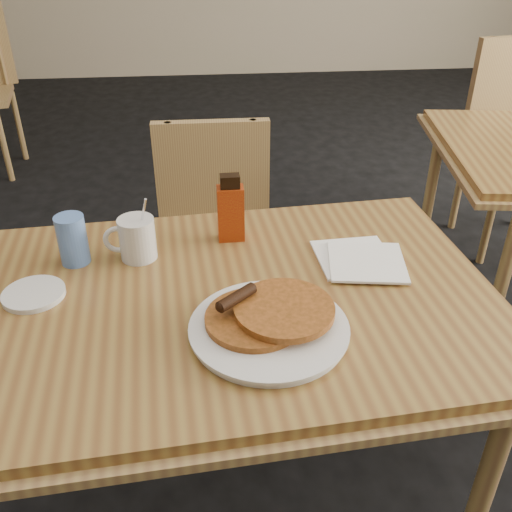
{
  "coord_description": "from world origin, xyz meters",
  "views": [
    {
      "loc": [
        -0.04,
        -0.96,
        1.47
      ],
      "look_at": [
        0.05,
        0.03,
        0.85
      ],
      "focal_mm": 40.0,
      "sensor_mm": 36.0,
      "label": 1
    }
  ],
  "objects_px": {
    "syrup_bottle": "(231,210)",
    "blue_tumbler": "(72,240)",
    "pancake_plate": "(269,323)",
    "main_table": "(228,310)",
    "chair_main_far": "(215,228)",
    "coffee_mug": "(136,238)"
  },
  "relations": [
    {
      "from": "main_table",
      "to": "syrup_bottle",
      "type": "bearing_deg",
      "value": 84.49
    },
    {
      "from": "pancake_plate",
      "to": "blue_tumbler",
      "type": "height_order",
      "value": "blue_tumbler"
    },
    {
      "from": "coffee_mug",
      "to": "syrup_bottle",
      "type": "xyz_separation_m",
      "value": [
        0.23,
        0.07,
        0.03
      ]
    },
    {
      "from": "main_table",
      "to": "pancake_plate",
      "type": "distance_m",
      "value": 0.16
    },
    {
      "from": "chair_main_far",
      "to": "blue_tumbler",
      "type": "bearing_deg",
      "value": -121.08
    },
    {
      "from": "pancake_plate",
      "to": "blue_tumbler",
      "type": "relative_size",
      "value": 2.65
    },
    {
      "from": "main_table",
      "to": "blue_tumbler",
      "type": "xyz_separation_m",
      "value": [
        -0.35,
        0.17,
        0.1
      ]
    },
    {
      "from": "pancake_plate",
      "to": "syrup_bottle",
      "type": "xyz_separation_m",
      "value": [
        -0.05,
        0.38,
        0.06
      ]
    },
    {
      "from": "syrup_bottle",
      "to": "blue_tumbler",
      "type": "height_order",
      "value": "syrup_bottle"
    },
    {
      "from": "pancake_plate",
      "to": "syrup_bottle",
      "type": "relative_size",
      "value": 1.82
    },
    {
      "from": "pancake_plate",
      "to": "main_table",
      "type": "bearing_deg",
      "value": 119.32
    },
    {
      "from": "chair_main_far",
      "to": "pancake_plate",
      "type": "bearing_deg",
      "value": -84.25
    },
    {
      "from": "main_table",
      "to": "coffee_mug",
      "type": "xyz_separation_m",
      "value": [
        -0.2,
        0.18,
        0.1
      ]
    },
    {
      "from": "chair_main_far",
      "to": "coffee_mug",
      "type": "distance_m",
      "value": 0.65
    },
    {
      "from": "pancake_plate",
      "to": "blue_tumbler",
      "type": "xyz_separation_m",
      "value": [
        -0.42,
        0.3,
        0.04
      ]
    },
    {
      "from": "syrup_bottle",
      "to": "pancake_plate",
      "type": "bearing_deg",
      "value": -83.04
    },
    {
      "from": "chair_main_far",
      "to": "coffee_mug",
      "type": "xyz_separation_m",
      "value": [
        -0.2,
        -0.55,
        0.29
      ]
    },
    {
      "from": "chair_main_far",
      "to": "syrup_bottle",
      "type": "height_order",
      "value": "syrup_bottle"
    },
    {
      "from": "chair_main_far",
      "to": "pancake_plate",
      "type": "height_order",
      "value": "chair_main_far"
    },
    {
      "from": "syrup_bottle",
      "to": "blue_tumbler",
      "type": "xyz_separation_m",
      "value": [
        -0.37,
        -0.07,
        -0.02
      ]
    },
    {
      "from": "chair_main_far",
      "to": "blue_tumbler",
      "type": "distance_m",
      "value": 0.72
    },
    {
      "from": "syrup_bottle",
      "to": "main_table",
      "type": "bearing_deg",
      "value": -96.19
    }
  ]
}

